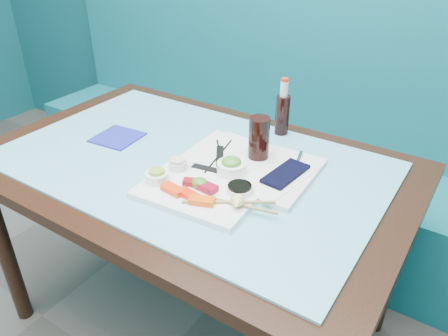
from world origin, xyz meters
The scene contains 34 objects.
booth_bench centered at (0.00, 2.29, 0.37)m, with size 3.00×0.56×1.17m.
dining_table centered at (0.00, 1.45, 0.67)m, with size 1.40×0.90×0.75m.
glass_top centered at (0.00, 1.45, 0.75)m, with size 1.22×0.76×0.01m, color #66B8CC.
sashimi_plate centered at (0.14, 1.31, 0.77)m, with size 0.33×0.24×0.02m, color white.
salmon_left centered at (0.09, 1.26, 0.78)m, with size 0.07×0.03×0.02m, color #FF390A.
salmon_mid centered at (0.14, 1.26, 0.78)m, with size 0.06×0.03×0.02m, color #FF240A.
salmon_right centered at (0.19, 1.26, 0.78)m, with size 0.07×0.03×0.02m, color #EF5709.
tuna_left centered at (0.11, 1.32, 0.78)m, with size 0.05×0.03×0.02m, color maroon.
tuna_right centered at (0.16, 1.32, 0.78)m, with size 0.06×0.03×0.02m, color maroon.
seaweed_garnish centered at (0.13, 1.32, 0.79)m, with size 0.05×0.04×0.03m, color #3C831E.
ramekin_wasabi centered at (0.01, 1.28, 0.79)m, with size 0.07×0.07×0.03m, color white.
wasabi_fill centered at (0.01, 1.28, 0.81)m, with size 0.05×0.05×0.01m, color #89A735.
ramekin_ginger centered at (0.02, 1.37, 0.79)m, with size 0.06×0.06×0.02m, color silver.
ginger_fill centered at (0.02, 1.37, 0.80)m, with size 0.05×0.05×0.01m, color beige.
soy_dish centered at (0.24, 1.36, 0.78)m, with size 0.08×0.08×0.02m, color white.
soy_fill centered at (0.24, 1.36, 0.79)m, with size 0.07×0.07×0.01m, color black.
lemon_wedge centered at (0.28, 1.28, 0.79)m, with size 0.04×0.04×0.03m, color #FFEA78.
chopstick_sleeve centered at (0.12, 1.42, 0.78)m, with size 0.16×0.02×0.00m, color black.
wooden_chopstick_a centered at (0.25, 1.30, 0.78)m, with size 0.01×0.01×0.25m, color #A4824D.
wooden_chopstick_b centered at (0.26, 1.30, 0.78)m, with size 0.01×0.01×0.26m, color #9B7149.
serving_tray centered at (0.18, 1.51, 0.77)m, with size 0.42×0.32×0.02m, color white.
paper_placemat centered at (0.18, 1.51, 0.77)m, with size 0.38×0.27×0.00m, color white.
seaweed_bowl centered at (0.17, 1.44, 0.79)m, with size 0.09×0.09×0.03m, color white.
seaweed_salad centered at (0.17, 1.44, 0.81)m, with size 0.06×0.06×0.03m, color #429321.
cola_glass centered at (0.19, 1.57, 0.84)m, with size 0.07×0.07×0.14m, color black.
navy_pouch centered at (0.31, 1.51, 0.78)m, with size 0.07×0.17×0.01m, color black.
fork centered at (0.31, 1.62, 0.78)m, with size 0.01×0.01×0.10m, color silver.
black_chopstick_a centered at (0.08, 1.50, 0.78)m, with size 0.01×0.01×0.23m, color black.
black_chopstick_b centered at (0.09, 1.50, 0.78)m, with size 0.01×0.01×0.23m, color black.
tray_sleeve centered at (0.08, 1.50, 0.78)m, with size 0.02×0.14×0.00m, color black.
cola_bottle_body centered at (0.15, 1.80, 0.83)m, with size 0.05×0.05×0.14m, color black.
cola_bottle_neck centered at (0.15, 1.80, 0.93)m, with size 0.03×0.03×0.05m, color silver.
cola_bottle_cap centered at (0.15, 1.80, 0.96)m, with size 0.03×0.03×0.01m, color red.
blue_napkin centered at (-0.31, 1.44, 0.76)m, with size 0.15×0.15×0.01m, color #1C1F9A.
Camera 1 is at (0.77, 0.48, 1.46)m, focal length 35.00 mm.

